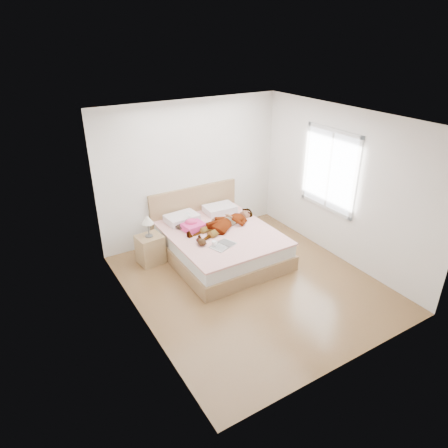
% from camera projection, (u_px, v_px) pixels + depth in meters
% --- Properties ---
extents(ground, '(4.00, 4.00, 0.00)m').
position_uv_depth(ground, '(251.00, 283.00, 6.40)').
color(ground, '#4C2F17').
rests_on(ground, ground).
extents(woman, '(1.58, 0.94, 0.20)m').
position_uv_depth(woman, '(224.00, 221.00, 7.04)').
color(woman, white).
rests_on(woman, bed).
extents(hair, '(0.58, 0.65, 0.08)m').
position_uv_depth(hair, '(184.00, 222.00, 7.15)').
color(hair, black).
rests_on(hair, bed).
extents(phone, '(0.07, 0.11, 0.06)m').
position_uv_depth(phone, '(189.00, 214.00, 7.08)').
color(phone, silver).
rests_on(phone, bed).
extents(room_shell, '(4.00, 4.00, 4.00)m').
position_uv_depth(room_shell, '(330.00, 170.00, 6.79)').
color(room_shell, white).
rests_on(room_shell, ground).
extents(bed, '(1.80, 2.08, 1.00)m').
position_uv_depth(bed, '(219.00, 241.00, 7.07)').
color(bed, brown).
rests_on(bed, ground).
extents(towel, '(0.40, 0.33, 0.19)m').
position_uv_depth(towel, '(193.00, 226.00, 6.94)').
color(towel, '#F743A1').
rests_on(towel, bed).
extents(magazine, '(0.47, 0.38, 0.02)m').
position_uv_depth(magazine, '(223.00, 245.00, 6.46)').
color(magazine, white).
rests_on(magazine, bed).
extents(coffee_mug, '(0.12, 0.09, 0.09)m').
position_uv_depth(coffee_mug, '(214.00, 243.00, 6.43)').
color(coffee_mug, white).
rests_on(coffee_mug, bed).
extents(plush_toy, '(0.16, 0.22, 0.11)m').
position_uv_depth(plush_toy, '(201.00, 242.00, 6.46)').
color(plush_toy, black).
rests_on(plush_toy, bed).
extents(nightstand, '(0.45, 0.41, 0.89)m').
position_uv_depth(nightstand, '(150.00, 247.00, 6.85)').
color(nightstand, olive).
rests_on(nightstand, ground).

